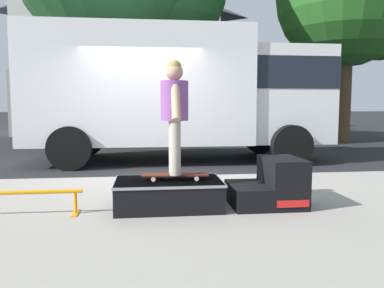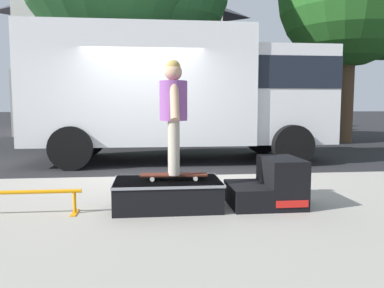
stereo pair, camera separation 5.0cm
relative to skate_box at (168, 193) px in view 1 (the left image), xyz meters
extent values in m
plane|color=black|center=(-0.32, 2.62, -0.30)|extent=(140.00, 140.00, 0.00)
cube|color=gray|center=(-0.32, -0.38, -0.24)|extent=(50.00, 5.00, 0.12)
cube|color=black|center=(0.00, 0.00, -0.01)|extent=(1.23, 0.74, 0.33)
cube|color=gray|center=(0.00, 0.00, 0.14)|extent=(1.25, 0.76, 0.03)
cube|color=black|center=(0.95, 0.00, -0.05)|extent=(0.43, 0.74, 0.26)
cube|color=black|center=(1.38, 0.00, 0.11)|extent=(0.43, 0.74, 0.57)
cube|color=red|center=(1.38, -0.38, -0.08)|extent=(0.37, 0.01, 0.08)
cylinder|color=orange|center=(-1.63, -0.12, 0.07)|extent=(1.34, 0.04, 0.04)
cylinder|color=orange|center=(-1.04, -0.12, -0.05)|extent=(0.04, 0.04, 0.25)
cube|color=orange|center=(-1.04, -0.12, -0.17)|extent=(0.06, 0.28, 0.01)
cube|color=#4C1E14|center=(0.08, 0.01, 0.21)|extent=(0.79, 0.23, 0.02)
cylinder|color=silver|center=(0.33, 0.09, 0.18)|extent=(0.05, 0.03, 0.05)
cylinder|color=silver|center=(0.32, -0.09, 0.18)|extent=(0.05, 0.03, 0.05)
cylinder|color=silver|center=(-0.17, 0.11, 0.18)|extent=(0.05, 0.03, 0.05)
cylinder|color=silver|center=(-0.18, -0.07, 0.18)|extent=(0.05, 0.03, 0.05)
cylinder|color=#B7AD99|center=(0.08, 0.09, 0.54)|extent=(0.13, 0.13, 0.63)
cylinder|color=#B7AD99|center=(0.08, -0.07, 0.54)|extent=(0.13, 0.13, 0.63)
cylinder|color=#8C4C99|center=(0.08, 0.01, 1.08)|extent=(0.32, 0.32, 0.45)
cylinder|color=tan|center=(0.08, 0.21, 1.06)|extent=(0.10, 0.28, 0.43)
cylinder|color=tan|center=(0.08, -0.19, 1.06)|extent=(0.10, 0.28, 0.43)
sphere|color=tan|center=(0.08, 0.01, 1.40)|extent=(0.20, 0.20, 0.20)
sphere|color=tan|center=(0.08, 0.01, 1.46)|extent=(0.16, 0.16, 0.16)
cube|color=white|center=(-0.41, 4.82, 1.45)|extent=(5.00, 2.35, 2.60)
cube|color=white|center=(3.04, 4.82, 1.25)|extent=(1.90, 2.16, 2.20)
cube|color=black|center=(3.04, 4.82, 1.73)|extent=(1.92, 2.19, 0.70)
cylinder|color=black|center=(2.89, 5.99, 0.15)|extent=(0.90, 0.28, 0.90)
cylinder|color=black|center=(2.89, 3.64, 0.15)|extent=(0.90, 0.28, 0.90)
cylinder|color=black|center=(-1.80, 5.99, 0.15)|extent=(0.90, 0.28, 0.90)
cylinder|color=black|center=(-1.80, 3.64, 0.15)|extent=(0.90, 0.28, 0.90)
cylinder|color=brown|center=(6.74, 8.83, 1.46)|extent=(0.56, 0.56, 3.52)
sphere|color=#286623|center=(8.08, 8.83, 4.19)|extent=(3.16, 3.16, 3.16)
cylinder|color=brown|center=(-1.27, 8.95, 1.66)|extent=(0.56, 0.56, 3.91)
cube|color=silver|center=(-1.42, 16.75, 2.70)|extent=(9.00, 7.50, 6.00)
cube|color=#B2ADA3|center=(-1.42, 12.75, 1.10)|extent=(9.00, 0.50, 2.80)
camera|label=1|loc=(-0.25, -4.52, 1.03)|focal=36.71mm
camera|label=2|loc=(-0.20, -4.53, 1.03)|focal=36.71mm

